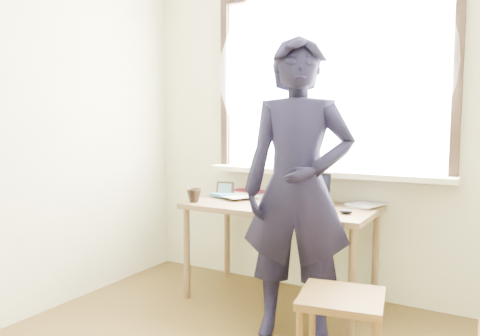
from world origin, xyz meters
The scene contains 12 objects.
room_shell centered at (-0.02, 0.20, 1.64)m, with size 3.52×4.02×2.61m.
desk centered at (-0.42, 1.63, 0.64)m, with size 1.34×0.67×0.72m.
laptop centered at (-0.23, 1.60, 0.77)m, with size 0.36×0.30×0.24m.
mug_white centered at (-0.49, 1.79, 0.77)m, with size 0.13×0.13×0.10m, color white.
mug_dark centered at (-1.01, 1.40, 0.77)m, with size 0.11×0.11×0.10m, color black.
mouse centered at (0.10, 1.53, 0.73)m, with size 0.09×0.06×0.03m, color black.
desk_clutter centered at (-0.64, 1.85, 0.74)m, with size 0.84×0.50×0.05m.
book_a centered at (-0.85, 1.89, 0.73)m, with size 0.19×0.26×0.02m, color white.
book_b centered at (0.04, 1.90, 0.73)m, with size 0.20×0.27×0.02m, color white.
picture_frame centered at (-0.94, 1.73, 0.77)m, with size 0.14×0.05×0.11m.
work_chair centered at (0.28, 0.88, 0.36)m, with size 0.48×0.47×0.43m.
person centered at (-0.10, 1.20, 0.90)m, with size 0.66×0.43×1.81m, color black.
Camera 1 is at (0.98, -1.38, 1.32)m, focal length 35.00 mm.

